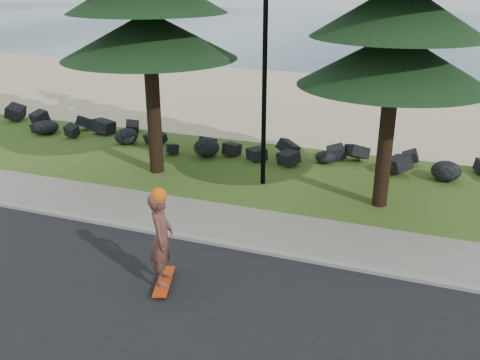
{
  "coord_description": "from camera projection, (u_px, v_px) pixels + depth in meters",
  "views": [
    {
      "loc": [
        4.61,
        -11.12,
        6.01
      ],
      "look_at": [
        0.46,
        0.0,
        1.34
      ],
      "focal_mm": 40.0,
      "sensor_mm": 36.0,
      "label": 1
    }
  ],
  "objects": [
    {
      "name": "ocean",
      "position": [
        400.0,
        30.0,
        57.86
      ],
      "size": [
        160.0,
        58.0,
        0.01
      ],
      "primitive_type": "cube",
      "color": "#375669",
      "rests_on": "ground"
    },
    {
      "name": "lamp_post",
      "position": [
        265.0,
        43.0,
        14.67
      ],
      "size": [
        0.25,
        0.14,
        8.14
      ],
      "color": "black",
      "rests_on": "ground"
    },
    {
      "name": "road",
      "position": [
        127.0,
        333.0,
        9.47
      ],
      "size": [
        160.0,
        7.0,
        0.02
      ],
      "primitive_type": "cube",
      "color": "black",
      "rests_on": "ground"
    },
    {
      "name": "ground",
      "position": [
        223.0,
        227.0,
        13.39
      ],
      "size": [
        160.0,
        160.0,
        0.0
      ],
      "primitive_type": "plane",
      "color": "#3F5D1D",
      "rests_on": "ground"
    },
    {
      "name": "sidewalk",
      "position": [
        226.0,
        223.0,
        13.55
      ],
      "size": [
        160.0,
        2.0,
        0.08
      ],
      "primitive_type": "cube",
      "color": "gray",
      "rests_on": "ground"
    },
    {
      "name": "beach_sand",
      "position": [
        335.0,
        102.0,
        26.04
      ],
      "size": [
        160.0,
        15.0,
        0.01
      ],
      "primitive_type": "cube",
      "color": "beige",
      "rests_on": "ground"
    },
    {
      "name": "skateboarder",
      "position": [
        162.0,
        239.0,
        10.52
      ],
      "size": [
        0.66,
        1.18,
        2.14
      ],
      "rotation": [
        0.0,
        0.0,
        1.89
      ],
      "color": "#C2360B",
      "rests_on": "ground"
    },
    {
      "name": "kerb",
      "position": [
        209.0,
        241.0,
        12.59
      ],
      "size": [
        160.0,
        0.2,
        0.1
      ],
      "primitive_type": "cube",
      "color": "gray",
      "rests_on": "ground"
    },
    {
      "name": "seawall_boulders",
      "position": [
        285.0,
        159.0,
        18.28
      ],
      "size": [
        60.0,
        2.4,
        1.1
      ],
      "primitive_type": null,
      "color": "black",
      "rests_on": "ground"
    }
  ]
}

